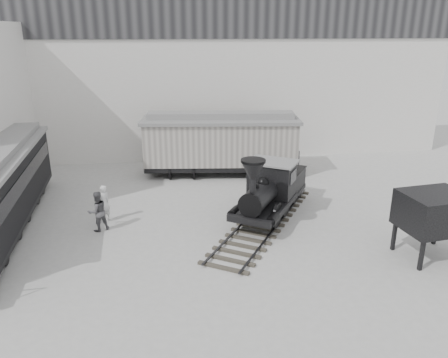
{
  "coord_description": "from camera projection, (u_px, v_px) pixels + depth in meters",
  "views": [
    {
      "loc": [
        -2.88,
        -15.33,
        8.61
      ],
      "look_at": [
        -0.19,
        3.67,
        2.0
      ],
      "focal_mm": 35.0,
      "sensor_mm": 36.0,
      "label": 1
    }
  ],
  "objects": [
    {
      "name": "visitor_a",
      "position": [
        104.0,
        204.0,
        20.35
      ],
      "size": [
        0.77,
        0.77,
        1.79
      ],
      "primitive_type": "imported",
      "rotation": [
        0.0,
        0.0,
        3.92
      ],
      "color": "silver",
      "rests_on": "ground"
    },
    {
      "name": "locomotive",
      "position": [
        269.0,
        193.0,
        20.7
      ],
      "size": [
        6.92,
        9.29,
        3.41
      ],
      "rotation": [
        0.0,
        0.0,
        -0.56
      ],
      "color": "#3D372E",
      "rests_on": "ground"
    },
    {
      "name": "boxcar",
      "position": [
        221.0,
        142.0,
        26.77
      ],
      "size": [
        9.76,
        4.02,
        3.89
      ],
      "rotation": [
        0.0,
        0.0,
        -0.11
      ],
      "color": "black",
      "rests_on": "ground"
    },
    {
      "name": "coal_hopper",
      "position": [
        433.0,
        216.0,
        16.91
      ],
      "size": [
        2.67,
        2.28,
        2.67
      ],
      "rotation": [
        0.0,
        0.0,
        0.12
      ],
      "color": "black",
      "rests_on": "ground"
    },
    {
      "name": "ground",
      "position": [
        241.0,
        255.0,
        17.54
      ],
      "size": [
        90.0,
        90.0,
        0.0
      ],
      "primitive_type": "plane",
      "color": "#9E9E9B"
    },
    {
      "name": "north_wall",
      "position": [
        203.0,
        76.0,
        29.75
      ],
      "size": [
        34.0,
        2.51,
        11.0
      ],
      "color": "silver",
      "rests_on": "ground"
    },
    {
      "name": "visitor_b",
      "position": [
        98.0,
        211.0,
        19.41
      ],
      "size": [
        1.13,
        1.06,
        1.85
      ],
      "primitive_type": "imported",
      "rotation": [
        0.0,
        0.0,
        3.68
      ],
      "color": "#4E4E52",
      "rests_on": "ground"
    }
  ]
}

